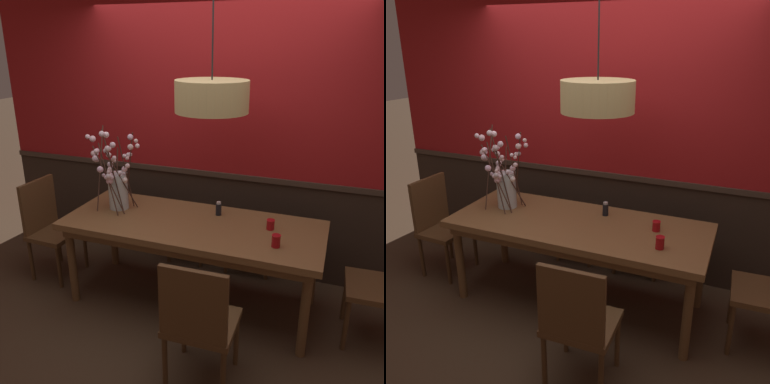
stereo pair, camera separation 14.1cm
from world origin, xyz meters
TOP-DOWN VIEW (x-y plane):
  - ground_plane at (0.00, 0.00)m, footprint 24.00×24.00m
  - back_wall at (0.00, 0.77)m, footprint 4.78×0.14m
  - dining_table at (0.00, 0.00)m, footprint 2.15×0.87m
  - chair_near_side_right at (0.37, -0.87)m, footprint 0.46×0.44m
  - chair_far_side_right at (0.33, 0.84)m, footprint 0.48×0.46m
  - chair_far_side_left at (-0.32, 0.82)m, footprint 0.43×0.43m
  - chair_head_west_end at (-1.46, -0.02)m, footprint 0.41×0.47m
  - vase_with_blossoms at (-0.73, 0.05)m, footprint 0.47×0.48m
  - candle_holder_nearer_center at (0.72, -0.19)m, footprint 0.07×0.07m
  - candle_holder_nearer_edge at (0.63, 0.10)m, footprint 0.07×0.07m
  - condiment_bottle at (0.16, 0.23)m, footprint 0.05×0.05m
  - pendant_lamp at (0.14, 0.04)m, footprint 0.55×0.55m

SIDE VIEW (x-z plane):
  - ground_plane at x=0.00m, z-range 0.00..0.00m
  - chair_far_side_right at x=0.33m, z-range 0.06..0.98m
  - chair_far_side_left at x=-0.32m, z-range 0.06..0.98m
  - chair_near_side_right at x=0.37m, z-range 0.05..0.99m
  - chair_head_west_end at x=-1.46m, z-range 0.05..1.01m
  - dining_table at x=0.00m, z-range 0.30..1.07m
  - candle_holder_nearer_edge at x=0.63m, z-range 0.77..0.85m
  - candle_holder_nearer_center at x=0.72m, z-range 0.77..0.87m
  - condiment_bottle at x=0.16m, z-range 0.77..0.89m
  - vase_with_blossoms at x=-0.73m, z-range 0.63..1.37m
  - back_wall at x=0.00m, z-range -0.01..2.96m
  - pendant_lamp at x=0.14m, z-range 1.15..2.44m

